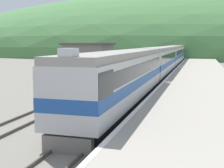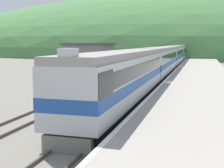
% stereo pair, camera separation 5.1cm
% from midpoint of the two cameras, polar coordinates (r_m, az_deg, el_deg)
% --- Properties ---
extents(track_main, '(1.52, 180.00, 0.16)m').
position_cam_midpoint_polar(track_main, '(69.93, 11.56, 3.56)').
color(track_main, '#4C443D').
rests_on(track_main, ground).
extents(track_siding, '(1.52, 180.00, 0.16)m').
position_cam_midpoint_polar(track_siding, '(70.46, 7.65, 3.67)').
color(track_siding, '#4C443D').
rests_on(track_siding, ground).
extents(platform, '(7.12, 140.00, 0.90)m').
position_cam_midpoint_polar(platform, '(49.75, 15.89, 2.30)').
color(platform, '#9E9689').
rests_on(platform, ground).
extents(distant_hills, '(239.79, 107.90, 49.01)m').
position_cam_midpoint_polar(distant_hills, '(133.36, 13.72, 5.27)').
color(distant_hills, '#477A42').
rests_on(distant_hills, ground).
extents(station_shed, '(6.19, 6.31, 4.72)m').
position_cam_midpoint_polar(station_shed, '(44.09, -4.10, 4.45)').
color(station_shed, slate).
rests_on(station_shed, ground).
extents(express_train_lead_car, '(2.95, 19.65, 4.50)m').
position_cam_midpoint_polar(express_train_lead_car, '(22.09, 1.80, 1.14)').
color(express_train_lead_car, black).
rests_on(express_train_lead_car, ground).
extents(carriage_second, '(2.94, 19.89, 4.14)m').
position_cam_midpoint_polar(carriage_second, '(42.58, 8.72, 4.11)').
color(carriage_second, black).
rests_on(carriage_second, ground).
extents(carriage_third, '(2.94, 19.89, 4.14)m').
position_cam_midpoint_polar(carriage_third, '(63.21, 11.13, 5.14)').
color(carriage_third, black).
rests_on(carriage_third, ground).
extents(carriage_fourth, '(2.94, 19.89, 4.14)m').
position_cam_midpoint_polar(carriage_fourth, '(83.91, 12.36, 5.66)').
color(carriage_fourth, black).
rests_on(carriage_fourth, ground).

